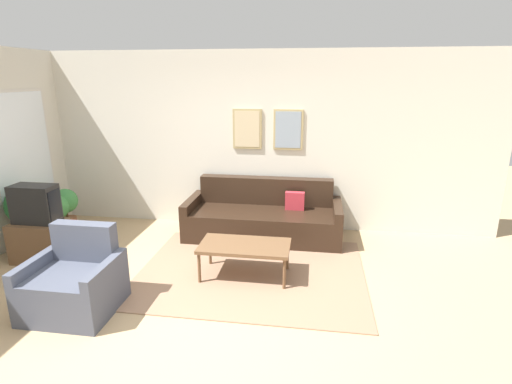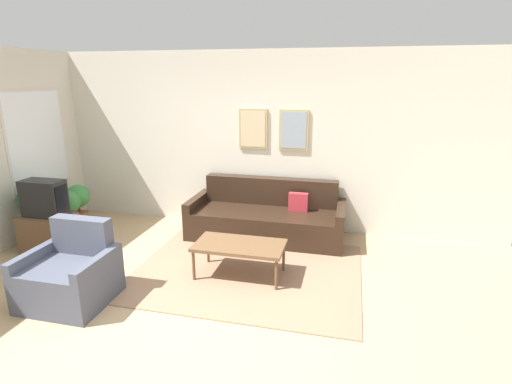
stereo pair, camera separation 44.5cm
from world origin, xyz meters
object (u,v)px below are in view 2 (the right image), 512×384
Objects in this scene: tv at (44,198)px; armchair at (71,276)px; potted_plant_tall at (40,201)px; couch at (267,218)px; coffee_table at (240,247)px.

armchair is (1.11, -1.00, -0.48)m from tv.
tv reaches higher than armchair.
potted_plant_tall reaches higher than armchair.
armchair is at bearing -42.22° from tv.
couch is 2.68× the size of armchair.
potted_plant_tall is (-3.04, 0.35, 0.24)m from coffee_table.
coffee_table is (-0.06, -1.30, 0.09)m from couch.
coffee_table is at bearing -92.46° from couch.
potted_plant_tall is at bearing 139.80° from tv.
tv reaches higher than couch.
couch is 3.26m from potted_plant_tall.
armchair is at bearing -149.23° from coffee_table.
tv reaches higher than potted_plant_tall.
coffee_table is at bearing -6.58° from potted_plant_tall.
couch is 1.30m from coffee_table.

